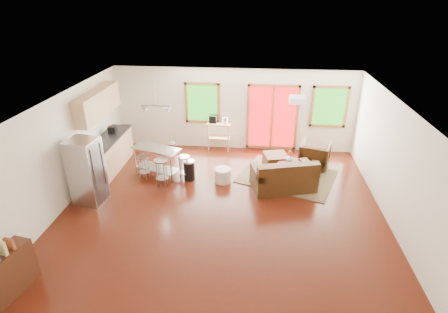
# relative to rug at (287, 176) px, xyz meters

# --- Properties ---
(floor) EXTENTS (7.50, 7.00, 0.02)m
(floor) POSITION_rel_rug_xyz_m (-1.64, -1.66, -0.02)
(floor) COLOR #340F07
(floor) RESTS_ON ground
(ceiling) EXTENTS (7.50, 7.00, 0.02)m
(ceiling) POSITION_rel_rug_xyz_m (-1.64, -1.66, 2.60)
(ceiling) COLOR white
(ceiling) RESTS_ON ground
(back_wall) EXTENTS (7.50, 0.02, 2.60)m
(back_wall) POSITION_rel_rug_xyz_m (-1.64, 1.85, 1.29)
(back_wall) COLOR silver
(back_wall) RESTS_ON ground
(left_wall) EXTENTS (0.02, 7.00, 2.60)m
(left_wall) POSITION_rel_rug_xyz_m (-5.40, -1.66, 1.29)
(left_wall) COLOR silver
(left_wall) RESTS_ON ground
(right_wall) EXTENTS (0.02, 7.00, 2.60)m
(right_wall) POSITION_rel_rug_xyz_m (2.12, -1.66, 1.29)
(right_wall) COLOR silver
(right_wall) RESTS_ON ground
(front_wall) EXTENTS (7.50, 0.02, 2.60)m
(front_wall) POSITION_rel_rug_xyz_m (-1.64, -5.17, 1.29)
(front_wall) COLOR silver
(front_wall) RESTS_ON ground
(window_left) EXTENTS (1.10, 0.05, 1.30)m
(window_left) POSITION_rel_rug_xyz_m (-2.64, 1.80, 1.49)
(window_left) COLOR #1A5A12
(window_left) RESTS_ON back_wall
(french_doors) EXTENTS (1.60, 0.05, 2.10)m
(french_doors) POSITION_rel_rug_xyz_m (-0.44, 1.80, 1.09)
(french_doors) COLOR #B90A0D
(french_doors) RESTS_ON back_wall
(window_right) EXTENTS (1.10, 0.05, 1.30)m
(window_right) POSITION_rel_rug_xyz_m (1.26, 1.80, 1.49)
(window_right) COLOR #1A5A12
(window_right) RESTS_ON back_wall
(rug) EXTENTS (2.96, 2.63, 0.02)m
(rug) POSITION_rel_rug_xyz_m (0.00, 0.00, 0.00)
(rug) COLOR #445B3C
(rug) RESTS_ON floor
(loveseat) EXTENTS (1.76, 1.28, 0.84)m
(loveseat) POSITION_rel_rug_xyz_m (-0.15, -0.67, 0.32)
(loveseat) COLOR black
(loveseat) RESTS_ON floor
(coffee_table) EXTENTS (1.11, 0.86, 0.39)m
(coffee_table) POSITION_rel_rug_xyz_m (0.24, 0.12, 0.32)
(coffee_table) COLOR #34190E
(coffee_table) RESTS_ON floor
(armchair) EXTENTS (1.00, 0.97, 0.84)m
(armchair) POSITION_rel_rug_xyz_m (0.81, 0.73, 0.41)
(armchair) COLOR black
(armchair) RESTS_ON floor
(ottoman) EXTENTS (0.77, 0.77, 0.43)m
(ottoman) POSITION_rel_rug_xyz_m (-0.32, 0.52, 0.20)
(ottoman) COLOR black
(ottoman) RESTS_ON floor
(pouf) EXTENTS (0.54, 0.54, 0.39)m
(pouf) POSITION_rel_rug_xyz_m (-1.76, -0.45, 0.18)
(pouf) COLOR silver
(pouf) RESTS_ON floor
(vase) EXTENTS (0.20, 0.21, 0.33)m
(vase) POSITION_rel_rug_xyz_m (0.04, 0.16, 0.51)
(vase) COLOR silver
(vase) RESTS_ON coffee_table
(book) EXTENTS (0.20, 0.07, 0.27)m
(book) POSITION_rel_rug_xyz_m (0.65, 0.17, 0.52)
(book) COLOR brown
(book) RESTS_ON coffee_table
(cabinets) EXTENTS (0.64, 2.24, 2.30)m
(cabinets) POSITION_rel_rug_xyz_m (-5.12, 0.04, 0.92)
(cabinets) COLOR tan
(cabinets) RESTS_ON floor
(refrigerator) EXTENTS (0.73, 0.71, 1.63)m
(refrigerator) POSITION_rel_rug_xyz_m (-4.88, -1.71, 0.80)
(refrigerator) COLOR #B7BABC
(refrigerator) RESTS_ON floor
(island) EXTENTS (1.43, 0.96, 0.84)m
(island) POSITION_rel_rug_xyz_m (-3.61, -0.26, 0.57)
(island) COLOR #B7BABC
(island) RESTS_ON floor
(cup) EXTENTS (0.14, 0.13, 0.12)m
(cup) POSITION_rel_rug_xyz_m (-3.13, -0.25, 1.00)
(cup) COLOR white
(cup) RESTS_ON island
(bar_stool_a) EXTENTS (0.37, 0.37, 0.68)m
(bar_stool_a) POSITION_rel_rug_xyz_m (-3.92, -0.48, 0.49)
(bar_stool_a) COLOR #B7BABC
(bar_stool_a) RESTS_ON floor
(bar_stool_b) EXTENTS (0.38, 0.38, 0.77)m
(bar_stool_b) POSITION_rel_rug_xyz_m (-3.33, -0.82, 0.56)
(bar_stool_b) COLOR #B7BABC
(bar_stool_b) RESTS_ON floor
(bar_stool_c) EXTENTS (0.35, 0.35, 0.69)m
(bar_stool_c) POSITION_rel_rug_xyz_m (-2.82, -0.42, 0.50)
(bar_stool_c) COLOR #B7BABC
(bar_stool_c) RESTS_ON floor
(trash_can) EXTENTS (0.33, 0.33, 0.57)m
(trash_can) POSITION_rel_rug_xyz_m (-2.68, -0.41, 0.27)
(trash_can) COLOR black
(trash_can) RESTS_ON floor
(kitchen_cart) EXTENTS (0.77, 0.52, 1.15)m
(kitchen_cart) POSITION_rel_rug_xyz_m (-2.12, 1.69, 0.77)
(kitchen_cart) COLOR tan
(kitchen_cart) RESTS_ON floor
(bookshelf) EXTENTS (0.50, 0.96, 1.08)m
(bookshelf) POSITION_rel_rug_xyz_m (-4.98, -4.61, 0.41)
(bookshelf) COLOR #34190E
(bookshelf) RESTS_ON floor
(ceiling_flush) EXTENTS (0.35, 0.35, 0.12)m
(ceiling_flush) POSITION_rel_rug_xyz_m (-0.04, -1.06, 2.52)
(ceiling_flush) COLOR white
(ceiling_flush) RESTS_ON ceiling
(pendant_light) EXTENTS (0.80, 0.18, 0.79)m
(pendant_light) POSITION_rel_rug_xyz_m (-3.54, -0.16, 1.89)
(pendant_light) COLOR gray
(pendant_light) RESTS_ON ceiling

